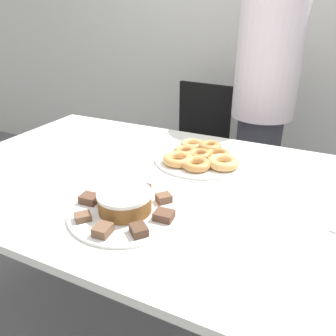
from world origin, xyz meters
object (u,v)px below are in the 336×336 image
Objects in this scene: office_chair_left at (194,154)px; plate_donuts at (199,159)px; plate_cake at (125,211)px; frosted_cake at (125,201)px; person_standing at (263,108)px.

office_chair_left is 2.32× the size of plate_donuts.
plate_cake is 0.50m from plate_donuts.
frosted_cake is at bearing -72.83° from office_chair_left.
person_standing is 4.41× the size of plate_cake.
plate_donuts is at bearing -99.92° from person_standing.
office_chair_left is 1.35m from plate_cake.
office_chair_left reaches higher than plate_cake.
plate_cake is at bearing 0.00° from frosted_cake.
person_standing is 9.30× the size of frosted_cake.
plate_donuts is 2.26× the size of frosted_cake.
person_standing is 4.11× the size of plate_donuts.
person_standing is at bearing 80.94° from plate_cake.
office_chair_left is 5.26× the size of frosted_cake.
person_standing reaches higher than office_chair_left.
person_standing is 0.61m from office_chair_left.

